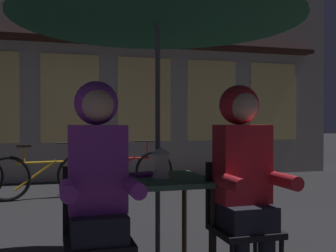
{
  "coord_description": "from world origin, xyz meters",
  "views": [
    {
      "loc": [
        -0.73,
        -2.83,
        1.15
      ],
      "look_at": [
        0.0,
        -0.27,
        1.12
      ],
      "focal_mm": 42.75,
      "sensor_mm": 36.0,
      "label": 1
    }
  ],
  "objects_px": {
    "person_right_hooded": "(244,168)",
    "book": "(145,174)",
    "chair_left": "(97,230)",
    "person_left_hooded": "(98,173)",
    "potted_plant": "(253,153)",
    "chair_right": "(240,219)",
    "lantern": "(161,162)",
    "bicycle_second": "(44,176)",
    "bicycle_third": "(125,170)",
    "cafe_table": "(158,192)"
  },
  "relations": [
    {
      "from": "person_right_hooded",
      "to": "bicycle_second",
      "type": "xyz_separation_m",
      "value": [
        -1.35,
        3.81,
        -0.5
      ]
    },
    {
      "from": "cafe_table",
      "to": "person_left_hooded",
      "type": "distance_m",
      "value": 0.67
    },
    {
      "from": "bicycle_second",
      "to": "potted_plant",
      "type": "relative_size",
      "value": 1.81
    },
    {
      "from": "book",
      "to": "bicycle_third",
      "type": "bearing_deg",
      "value": 67.75
    },
    {
      "from": "cafe_table",
      "to": "person_left_hooded",
      "type": "relative_size",
      "value": 0.53
    },
    {
      "from": "chair_right",
      "to": "bicycle_third",
      "type": "relative_size",
      "value": 0.52
    },
    {
      "from": "bicycle_second",
      "to": "bicycle_third",
      "type": "bearing_deg",
      "value": 12.95
    },
    {
      "from": "lantern",
      "to": "person_right_hooded",
      "type": "height_order",
      "value": "person_right_hooded"
    },
    {
      "from": "person_left_hooded",
      "to": "person_right_hooded",
      "type": "height_order",
      "value": "same"
    },
    {
      "from": "cafe_table",
      "to": "chair_left",
      "type": "height_order",
      "value": "chair_left"
    },
    {
      "from": "lantern",
      "to": "person_right_hooded",
      "type": "bearing_deg",
      "value": -39.28
    },
    {
      "from": "chair_left",
      "to": "person_right_hooded",
      "type": "xyz_separation_m",
      "value": [
        0.96,
        -0.06,
        0.36
      ]
    },
    {
      "from": "lantern",
      "to": "bicycle_second",
      "type": "xyz_separation_m",
      "value": [
        -0.88,
        3.43,
        -0.51
      ]
    },
    {
      "from": "bicycle_second",
      "to": "person_right_hooded",
      "type": "bearing_deg",
      "value": -70.52
    },
    {
      "from": "lantern",
      "to": "chair_left",
      "type": "xyz_separation_m",
      "value": [
        -0.49,
        -0.33,
        -0.37
      ]
    },
    {
      "from": "chair_right",
      "to": "book",
      "type": "bearing_deg",
      "value": 138.53
    },
    {
      "from": "chair_right",
      "to": "potted_plant",
      "type": "bearing_deg",
      "value": 60.89
    },
    {
      "from": "lantern",
      "to": "bicycle_third",
      "type": "distance_m",
      "value": 3.77
    },
    {
      "from": "person_right_hooded",
      "to": "person_left_hooded",
      "type": "bearing_deg",
      "value": 180.0
    },
    {
      "from": "chair_right",
      "to": "chair_left",
      "type": "bearing_deg",
      "value": 180.0
    },
    {
      "from": "chair_right",
      "to": "book",
      "type": "xyz_separation_m",
      "value": [
        -0.55,
        0.48,
        0.26
      ]
    },
    {
      "from": "person_left_hooded",
      "to": "chair_left",
      "type": "bearing_deg",
      "value": 90.0
    },
    {
      "from": "chair_right",
      "to": "potted_plant",
      "type": "xyz_separation_m",
      "value": [
        2.45,
        4.39,
        0.05
      ]
    },
    {
      "from": "person_left_hooded",
      "to": "book",
      "type": "height_order",
      "value": "person_left_hooded"
    },
    {
      "from": "lantern",
      "to": "potted_plant",
      "type": "distance_m",
      "value": 5.01
    },
    {
      "from": "person_right_hooded",
      "to": "bicycle_second",
      "type": "relative_size",
      "value": 0.84
    },
    {
      "from": "chair_left",
      "to": "bicycle_third",
      "type": "relative_size",
      "value": 0.52
    },
    {
      "from": "lantern",
      "to": "chair_right",
      "type": "distance_m",
      "value": 0.68
    },
    {
      "from": "chair_right",
      "to": "bicycle_third",
      "type": "height_order",
      "value": "chair_right"
    },
    {
      "from": "bicycle_third",
      "to": "potted_plant",
      "type": "xyz_separation_m",
      "value": [
        2.54,
        0.35,
        0.2
      ]
    },
    {
      "from": "cafe_table",
      "to": "lantern",
      "type": "height_order",
      "value": "lantern"
    },
    {
      "from": "potted_plant",
      "to": "chair_right",
      "type": "bearing_deg",
      "value": -119.11
    },
    {
      "from": "cafe_table",
      "to": "person_left_hooded",
      "type": "bearing_deg",
      "value": -138.43
    },
    {
      "from": "bicycle_second",
      "to": "book",
      "type": "relative_size",
      "value": 8.35
    },
    {
      "from": "cafe_table",
      "to": "chair_left",
      "type": "distance_m",
      "value": 0.62
    },
    {
      "from": "lantern",
      "to": "potted_plant",
      "type": "xyz_separation_m",
      "value": [
        2.91,
        4.07,
        -0.32
      ]
    },
    {
      "from": "person_left_hooded",
      "to": "potted_plant",
      "type": "bearing_deg",
      "value": 52.56
    },
    {
      "from": "person_right_hooded",
      "to": "book",
      "type": "distance_m",
      "value": 0.78
    },
    {
      "from": "chair_left",
      "to": "person_left_hooded",
      "type": "xyz_separation_m",
      "value": [
        -0.0,
        -0.06,
        0.36
      ]
    },
    {
      "from": "cafe_table",
      "to": "potted_plant",
      "type": "bearing_deg",
      "value": 53.97
    },
    {
      "from": "chair_left",
      "to": "bicycle_second",
      "type": "bearing_deg",
      "value": 95.9
    },
    {
      "from": "person_right_hooded",
      "to": "book",
      "type": "bearing_deg",
      "value": 135.36
    },
    {
      "from": "cafe_table",
      "to": "bicycle_second",
      "type": "height_order",
      "value": "bicycle_second"
    },
    {
      "from": "person_left_hooded",
      "to": "book",
      "type": "bearing_deg",
      "value": 52.7
    },
    {
      "from": "person_right_hooded",
      "to": "cafe_table",
      "type": "bearing_deg",
      "value": 138.43
    },
    {
      "from": "chair_right",
      "to": "person_left_hooded",
      "type": "xyz_separation_m",
      "value": [
        -0.96,
        -0.06,
        0.36
      ]
    },
    {
      "from": "lantern",
      "to": "book",
      "type": "bearing_deg",
      "value": 116.82
    },
    {
      "from": "cafe_table",
      "to": "bicycle_second",
      "type": "relative_size",
      "value": 0.44
    },
    {
      "from": "cafe_table",
      "to": "bicycle_third",
      "type": "distance_m",
      "value": 3.71
    },
    {
      "from": "bicycle_third",
      "to": "chair_left",
      "type": "bearing_deg",
      "value": -102.13
    }
  ]
}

